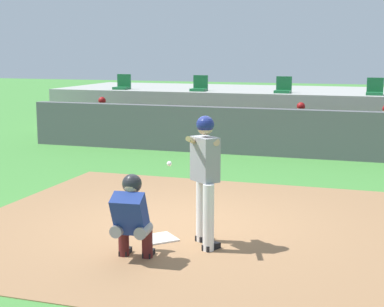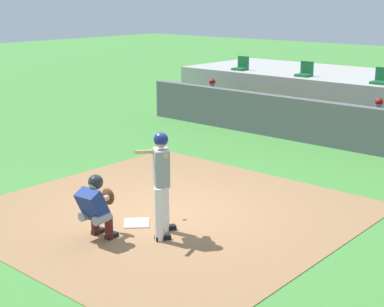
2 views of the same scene
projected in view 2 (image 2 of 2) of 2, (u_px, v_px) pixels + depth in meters
name	position (u px, v px, depth m)	size (l,w,h in m)	color
ground_plane	(168.00, 212.00, 10.75)	(80.00, 80.00, 0.00)	#428438
dirt_infield	(168.00, 212.00, 10.75)	(6.40, 6.40, 0.01)	#936B47
home_plate	(137.00, 223.00, 10.16)	(0.44, 0.44, 0.02)	white
batter_at_plate	(161.00, 177.00, 9.41)	(0.51, 0.91, 1.80)	silver
catcher_crouched	(97.00, 205.00, 9.39)	(0.51, 1.83, 1.13)	gray
dugout_wall	(333.00, 125.00, 15.32)	(13.00, 0.30, 1.20)	#59595E
dugout_bench	(349.00, 132.00, 16.15)	(11.80, 0.44, 0.45)	olive
dugout_player_0	(210.00, 98.00, 19.08)	(0.49, 0.70, 1.30)	#939399
dugout_player_1	(375.00, 121.00, 15.41)	(0.49, 0.70, 1.30)	#939399
stadium_seat_0	(241.00, 66.00, 20.47)	(0.46, 0.46, 0.48)	#196033
stadium_seat_1	(305.00, 72.00, 18.82)	(0.46, 0.46, 0.48)	#196033
stadium_seat_2	(381.00, 79.00, 17.17)	(0.46, 0.46, 0.48)	#196033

